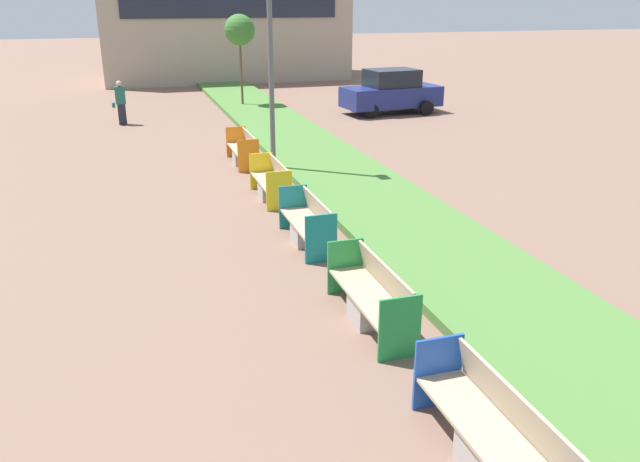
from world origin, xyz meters
name	(u,v)px	position (x,y,z in m)	size (l,w,h in m)	color
planter_grass_strip	(435,247)	(3.20, 12.00, 0.09)	(2.80, 120.00, 0.18)	#4C7A38
building_backdrop	(222,13)	(4.00, 41.97, 3.87)	(14.36, 7.16, 7.75)	tan
bench_blue_frame	(495,441)	(0.94, 6.33, 0.38)	(0.65, 2.41, 0.94)	#ADA8A0
bench_green_frame	(372,300)	(0.94, 9.72, 0.37)	(0.65, 2.24, 0.94)	#ADA8A0
bench_teal_frame	(308,226)	(0.94, 13.15, 0.37)	(0.65, 2.03, 0.94)	#ADA8A0
bench_yellow_frame	(271,184)	(0.94, 16.32, 0.36)	(0.65, 1.93, 0.94)	#ADA8A0
bench_orange_frame	(243,152)	(0.94, 19.98, 0.37)	(0.65, 2.01, 0.94)	#ADA8A0
street_lamp_post	(270,33)	(1.55, 18.69, 3.82)	(0.24, 0.44, 6.88)	#56595B
sapling_tree_far	(240,30)	(2.85, 30.18, 3.37)	(1.33, 1.33, 4.06)	brown
pedestrian_walking	(121,102)	(-2.43, 27.61, 0.86)	(0.53, 0.24, 1.70)	#232633
parked_car_distant	(391,92)	(8.71, 26.84, 0.91)	(4.35, 2.17, 1.86)	navy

